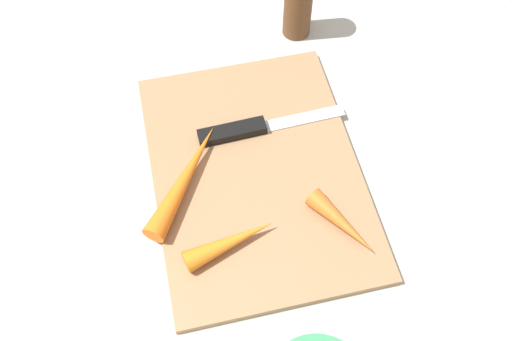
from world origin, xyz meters
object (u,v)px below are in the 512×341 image
object	(u,v)px
carrot_medium	(230,242)
carrot_longest	(185,180)
knife	(242,130)
carrot_shortest	(342,223)
cutting_board	(256,173)

from	to	relation	value
carrot_medium	carrot_longest	xyz separation A→B (m)	(0.09, 0.04, 0.00)
knife	carrot_longest	xyz separation A→B (m)	(-0.06, 0.08, 0.01)
knife	carrot_shortest	size ratio (longest dim) A/B	2.06
knife	carrot_longest	world-z (taller)	carrot_longest
cutting_board	carrot_longest	distance (m)	0.09
cutting_board	knife	size ratio (longest dim) A/B	1.79
cutting_board	knife	distance (m)	0.06
knife	carrot_shortest	xyz separation A→B (m)	(-0.16, -0.09, 0.01)
knife	carrot_shortest	bearing A→B (deg)	-64.21
carrot_longest	cutting_board	bearing A→B (deg)	-53.12
cutting_board	carrot_medium	size ratio (longest dim) A/B	3.20
cutting_board	carrot_longest	world-z (taller)	carrot_longest
carrot_shortest	cutting_board	bearing A→B (deg)	-170.72
carrot_medium	carrot_longest	bearing A→B (deg)	98.17
carrot_medium	carrot_shortest	world-z (taller)	carrot_medium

